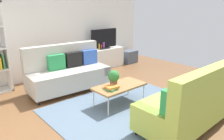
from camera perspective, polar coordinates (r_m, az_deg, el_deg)
name	(u,v)px	position (r m, az deg, el deg)	size (l,w,h in m)	color
ground_plane	(122,105)	(4.54, 2.55, -9.36)	(7.68, 7.68, 0.00)	brown
wall_far	(54,26)	(6.41, -15.17, 11.33)	(6.40, 0.12, 2.90)	white
area_rug	(124,108)	(4.43, 3.28, -9.93)	(2.90, 2.20, 0.01)	slate
couch_beige	(68,72)	(5.30, -11.64, -0.53)	(1.95, 0.97, 1.10)	#B2ADA3
couch_green	(190,103)	(3.83, 20.11, -8.18)	(1.90, 0.85, 1.10)	#A3BC4C
coffee_table	(120,87)	(4.44, 2.01, -4.41)	(1.10, 0.56, 0.42)	#9E7042
tv_console	(104,58)	(7.13, -2.17, 3.17)	(1.40, 0.44, 0.64)	silver
tv	(104,39)	(6.99, -2.12, 8.18)	(1.00, 0.20, 0.64)	black
storage_trunk	(129,57)	(7.81, 4.59, 3.57)	(0.52, 0.40, 0.44)	#4C5666
potted_plant	(114,77)	(4.30, 0.42, -1.97)	(0.24, 0.24, 0.34)	brown
table_book_0	(112,89)	(4.20, 0.03, -4.96)	(0.24, 0.18, 0.04)	#3F8C4C
table_book_1	(112,87)	(4.19, 0.03, -4.48)	(0.24, 0.18, 0.04)	orange
vase_0	(88,48)	(6.74, -6.32, 5.79)	(0.10, 0.10, 0.16)	#4C72B2
vase_1	(92,47)	(6.83, -5.23, 6.08)	(0.14, 0.14, 0.19)	#4C72B2
bottle_0	(99,47)	(6.88, -3.45, 6.20)	(0.04, 0.04, 0.19)	gold
bottle_1	(101,47)	(6.94, -2.83, 6.12)	(0.05, 0.05, 0.15)	red
bottle_2	(104,46)	(6.99, -2.22, 6.52)	(0.06, 0.06, 0.22)	purple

